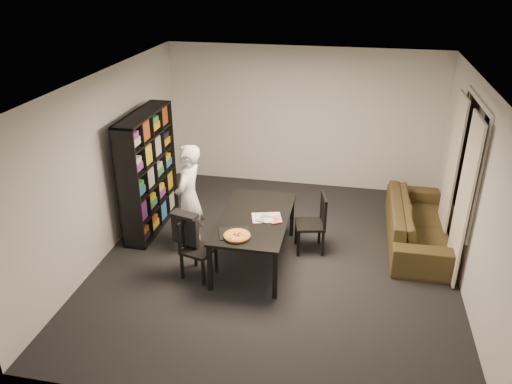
% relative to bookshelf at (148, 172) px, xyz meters
% --- Properties ---
extents(room, '(5.01, 5.51, 2.61)m').
position_rel_bookshelf_xyz_m(room, '(2.16, -0.60, 0.35)').
color(room, black).
rests_on(room, ground).
extents(window_pane, '(0.02, 1.40, 1.60)m').
position_rel_bookshelf_xyz_m(window_pane, '(4.64, -0.00, 0.55)').
color(window_pane, black).
rests_on(window_pane, room).
extents(window_frame, '(0.03, 1.52, 1.72)m').
position_rel_bookshelf_xyz_m(window_frame, '(4.64, -0.00, 0.55)').
color(window_frame, white).
rests_on(window_frame, room).
extents(curtain_left, '(0.03, 0.70, 2.25)m').
position_rel_bookshelf_xyz_m(curtain_left, '(4.56, -0.52, 0.20)').
color(curtain_left, beige).
rests_on(curtain_left, room).
extents(curtain_right, '(0.03, 0.70, 2.25)m').
position_rel_bookshelf_xyz_m(curtain_right, '(4.56, 0.52, 0.20)').
color(curtain_right, beige).
rests_on(curtain_right, room).
extents(bookshelf, '(0.35, 1.50, 1.90)m').
position_rel_bookshelf_xyz_m(bookshelf, '(0.00, 0.00, 0.00)').
color(bookshelf, black).
rests_on(bookshelf, room).
extents(dining_table, '(0.95, 1.72, 0.71)m').
position_rel_bookshelf_xyz_m(dining_table, '(1.84, -0.68, -0.30)').
color(dining_table, black).
rests_on(dining_table, room).
extents(chair_left, '(0.48, 0.48, 0.85)m').
position_rel_bookshelf_xyz_m(chair_left, '(1.09, -1.17, -0.47)').
color(chair_left, black).
rests_on(chair_left, room).
extents(chair_right, '(0.50, 0.50, 0.89)m').
position_rel_bookshelf_xyz_m(chair_right, '(2.66, -0.22, -0.44)').
color(chair_right, black).
rests_on(chair_right, room).
extents(draped_jacket, '(0.40, 0.26, 0.47)m').
position_rel_bookshelf_xyz_m(draped_jacket, '(0.98, -1.14, -0.25)').
color(draped_jacket, black).
rests_on(draped_jacket, chair_left).
extents(person, '(0.43, 0.62, 1.64)m').
position_rel_bookshelf_xyz_m(person, '(0.82, -0.51, -0.13)').
color(person, white).
rests_on(person, room).
extents(baking_tray, '(0.48, 0.43, 0.01)m').
position_rel_bookshelf_xyz_m(baking_tray, '(1.67, -1.18, -0.23)').
color(baking_tray, black).
rests_on(baking_tray, dining_table).
extents(pepperoni_pizza, '(0.35, 0.35, 0.03)m').
position_rel_bookshelf_xyz_m(pepperoni_pizza, '(1.73, -1.28, -0.21)').
color(pepperoni_pizza, '#95542B').
rests_on(pepperoni_pizza, dining_table).
extents(kitchen_towel, '(0.47, 0.40, 0.01)m').
position_rel_bookshelf_xyz_m(kitchen_towel, '(2.01, -0.68, -0.23)').
color(kitchen_towel, white).
rests_on(kitchen_towel, dining_table).
extents(pizza_slices, '(0.41, 0.36, 0.01)m').
position_rel_bookshelf_xyz_m(pizza_slices, '(2.05, -0.73, -0.22)').
color(pizza_slices, gold).
rests_on(pizza_slices, dining_table).
extents(sofa, '(0.86, 2.21, 0.65)m').
position_rel_bookshelf_xyz_m(sofa, '(4.18, 0.32, -0.63)').
color(sofa, '#3F3619').
rests_on(sofa, room).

